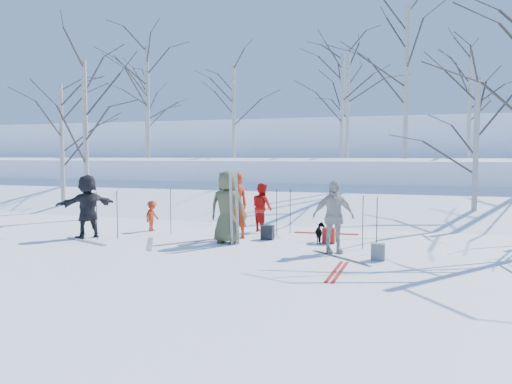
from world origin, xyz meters
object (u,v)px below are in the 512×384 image
(skier_olive_center, at_px, (227,207))
(backpack_dark, at_px, (268,232))
(skier_grey_west, at_px, (87,206))
(backpack_grey, at_px, (378,252))
(dog, at_px, (321,233))
(skier_red_north, at_px, (236,206))
(skier_cream_east, at_px, (333,217))
(skier_redor_behind, at_px, (262,207))
(backpack_red, at_px, (329,236))
(skier_red_seated, at_px, (152,216))

(skier_olive_center, bearing_deg, backpack_dark, -137.01)
(skier_grey_west, bearing_deg, backpack_grey, 118.31)
(dog, xyz_separation_m, backpack_dark, (-1.50, 0.06, -0.07))
(backpack_grey, bearing_deg, skier_red_north, 156.68)
(skier_cream_east, distance_m, skier_grey_west, 6.99)
(skier_redor_behind, relative_size, skier_cream_east, 0.85)
(skier_olive_center, relative_size, skier_redor_behind, 1.29)
(skier_cream_east, bearing_deg, backpack_red, 77.12)
(dog, relative_size, backpack_red, 1.50)
(skier_olive_center, relative_size, backpack_red, 4.59)
(dog, bearing_deg, skier_cream_east, 96.93)
(skier_redor_behind, distance_m, backpack_red, 2.76)
(skier_olive_center, height_order, skier_cream_east, skier_olive_center)
(skier_red_seated, relative_size, dog, 1.50)
(dog, bearing_deg, skier_red_north, -14.33)
(skier_grey_west, distance_m, dog, 6.60)
(skier_olive_center, bearing_deg, skier_red_seated, -25.60)
(skier_red_seated, bearing_deg, skier_grey_west, 149.60)
(backpack_grey, bearing_deg, skier_red_seated, 162.22)
(skier_grey_west, bearing_deg, skier_red_north, 138.26)
(skier_olive_center, distance_m, skier_red_north, 0.75)
(skier_redor_behind, xyz_separation_m, backpack_grey, (3.72, -3.21, -0.56))
(skier_red_seated, distance_m, backpack_dark, 3.87)
(backpack_red, bearing_deg, skier_olive_center, -162.66)
(skier_red_north, height_order, skier_grey_west, skier_red_north)
(skier_redor_behind, distance_m, backpack_dark, 1.57)
(skier_red_north, relative_size, backpack_red, 4.43)
(skier_grey_west, relative_size, backpack_grey, 4.74)
(skier_cream_east, xyz_separation_m, skier_grey_west, (-6.99, 0.04, 0.03))
(backpack_dark, bearing_deg, skier_olive_center, -134.16)
(skier_redor_behind, bearing_deg, dog, -172.42)
(skier_cream_east, xyz_separation_m, backpack_dark, (-2.04, 1.33, -0.67))
(dog, bearing_deg, backpack_dark, -18.42)
(skier_red_seated, height_order, skier_cream_east, skier_cream_east)
(skier_redor_behind, relative_size, backpack_grey, 3.93)
(skier_redor_behind, xyz_separation_m, skier_grey_west, (-4.36, -2.64, 0.15))
(skier_red_north, height_order, skier_red_seated, skier_red_north)
(skier_redor_behind, height_order, skier_cream_east, skier_cream_east)
(backpack_red, bearing_deg, skier_redor_behind, 148.39)
(skier_red_seated, bearing_deg, skier_redor_behind, -70.23)
(skier_redor_behind, relative_size, backpack_red, 3.56)
(skier_red_seated, height_order, backpack_grey, skier_red_seated)
(dog, xyz_separation_m, backpack_grey, (1.64, -1.81, -0.08))
(skier_cream_east, distance_m, backpack_red, 1.46)
(skier_olive_center, distance_m, backpack_dark, 1.45)
(skier_red_seated, distance_m, backpack_red, 5.59)
(dog, bearing_deg, skier_red_seated, -20.80)
(skier_grey_west, bearing_deg, backpack_dark, 137.03)
(skier_redor_behind, height_order, dog, skier_redor_behind)
(skier_olive_center, height_order, backpack_grey, skier_olive_center)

